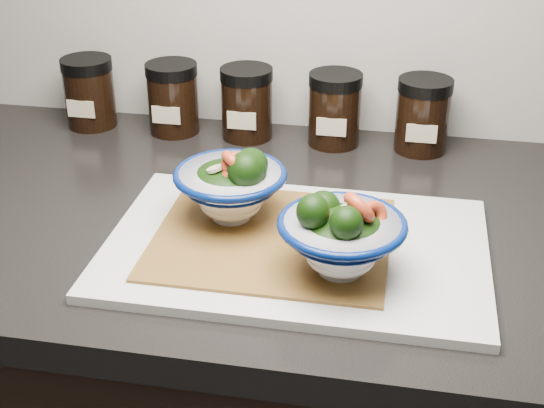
% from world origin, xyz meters
% --- Properties ---
extents(countertop, '(3.50, 0.60, 0.04)m').
position_xyz_m(countertop, '(0.00, 1.45, 0.88)').
color(countertop, black).
rests_on(countertop, cabinet).
extents(cutting_board, '(0.45, 0.30, 0.01)m').
position_xyz_m(cutting_board, '(0.03, 1.36, 0.91)').
color(cutting_board, beige).
rests_on(cutting_board, countertop).
extents(bamboo_mat, '(0.28, 0.24, 0.00)m').
position_xyz_m(bamboo_mat, '(-0.00, 1.37, 0.91)').
color(bamboo_mat, '#9D6B2F').
rests_on(bamboo_mat, cutting_board).
extents(bowl_left, '(0.14, 0.14, 0.11)m').
position_xyz_m(bowl_left, '(-0.06, 1.40, 0.96)').
color(bowl_left, white).
rests_on(bowl_left, bamboo_mat).
extents(bowl_right, '(0.14, 0.14, 0.11)m').
position_xyz_m(bowl_right, '(0.08, 1.31, 0.96)').
color(bowl_right, white).
rests_on(bowl_right, bamboo_mat).
extents(spice_jar_a, '(0.08, 0.08, 0.11)m').
position_xyz_m(spice_jar_a, '(-0.36, 1.69, 0.96)').
color(spice_jar_a, black).
rests_on(spice_jar_a, countertop).
extents(spice_jar_b, '(0.08, 0.08, 0.11)m').
position_xyz_m(spice_jar_b, '(-0.22, 1.69, 0.96)').
color(spice_jar_b, black).
rests_on(spice_jar_b, countertop).
extents(spice_jar_c, '(0.08, 0.08, 0.11)m').
position_xyz_m(spice_jar_c, '(-0.10, 1.69, 0.96)').
color(spice_jar_c, black).
rests_on(spice_jar_c, countertop).
extents(spice_jar_d, '(0.08, 0.08, 0.11)m').
position_xyz_m(spice_jar_d, '(0.03, 1.69, 0.96)').
color(spice_jar_d, black).
rests_on(spice_jar_d, countertop).
extents(spice_jar_e, '(0.08, 0.08, 0.11)m').
position_xyz_m(spice_jar_e, '(0.17, 1.69, 0.96)').
color(spice_jar_e, black).
rests_on(spice_jar_e, countertop).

